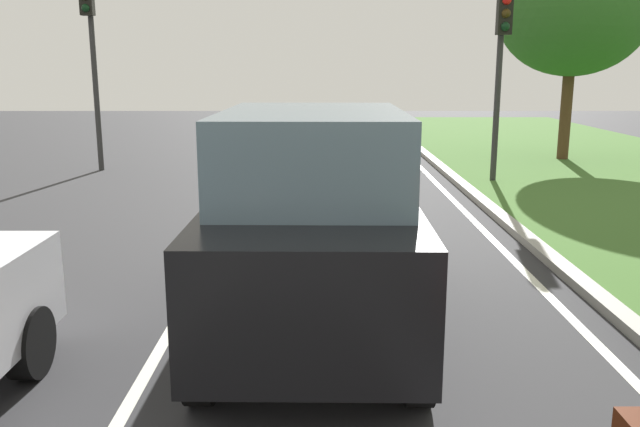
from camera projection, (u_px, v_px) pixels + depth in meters
ground_plane at (273, 221)px, 11.73m from camera, size 60.00×60.00×0.00m
lane_line_center at (233, 221)px, 11.73m from camera, size 0.12×32.00×0.01m
lane_line_right_edge at (475, 221)px, 11.73m from camera, size 0.12×32.00×0.01m
curb_right at (503, 218)px, 11.71m from camera, size 0.24×48.00×0.12m
car_suv_ahead at (314, 222)px, 6.62m from camera, size 2.02×4.53×2.28m
traffic_light_near_right at (502, 49)px, 14.88m from camera, size 0.32×0.50×4.53m
traffic_light_overhead_left at (91, 36)px, 16.70m from camera, size 0.32×0.50×5.12m
tree_roadside_far at (575, 12)px, 18.41m from camera, size 4.16×4.16×5.94m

